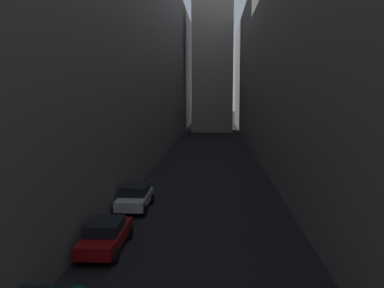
% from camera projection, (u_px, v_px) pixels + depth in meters
% --- Properties ---
extents(ground_plane, '(264.00, 264.00, 0.00)m').
position_uv_depth(ground_plane, '(209.00, 158.00, 47.71)').
color(ground_plane, black).
extents(building_block_left, '(13.05, 108.00, 24.79)m').
position_uv_depth(building_block_left, '(109.00, 52.00, 48.89)').
color(building_block_left, slate).
rests_on(building_block_left, ground).
extents(building_block_right, '(11.86, 108.00, 22.09)m').
position_uv_depth(building_block_right, '(308.00, 62.00, 47.69)').
color(building_block_right, slate).
rests_on(building_block_right, ground).
extents(parked_car_left_third, '(1.88, 4.54, 1.46)m').
position_uv_depth(parked_car_left_third, '(106.00, 235.00, 19.39)').
color(parked_car_left_third, maroon).
rests_on(parked_car_left_third, ground).
extents(parked_car_left_far, '(1.98, 4.24, 1.55)m').
position_uv_depth(parked_car_left_far, '(135.00, 197.00, 26.34)').
color(parked_car_left_far, silver).
rests_on(parked_car_left_far, ground).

